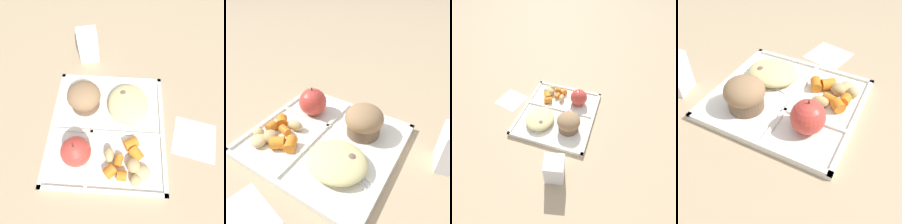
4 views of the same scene
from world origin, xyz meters
TOP-DOWN VIEW (x-y plane):
  - ground at (0.00, 0.00)m, footprint 6.00×6.00m
  - lunch_tray at (-0.00, 0.00)m, footprint 0.33×0.30m
  - green_apple at (-0.08, 0.07)m, footprint 0.07×0.07m
  - bran_muffin at (0.07, 0.07)m, footprint 0.09×0.09m
  - carrot_slice_edge at (-0.12, -0.04)m, footprint 0.02×0.02m
  - carrot_slice_diagonal at (-0.09, -0.03)m, footprint 0.03×0.02m
  - carrot_slice_back at (-0.05, -0.06)m, footprint 0.04×0.04m
  - carrot_slice_tilted at (-0.07, -0.08)m, footprint 0.04×0.04m
  - carrot_slice_center at (-0.12, -0.01)m, footprint 0.04×0.04m
  - potato_chunk_large at (-0.13, -0.07)m, footprint 0.03×0.03m
  - potato_chunk_corner at (-0.10, -0.07)m, footprint 0.04×0.03m
  - potato_chunk_golden at (-0.08, -0.01)m, footprint 0.04×0.03m
  - potato_chunk_browned at (-0.12, -0.09)m, footprint 0.05×0.05m
  - egg_noodle_pile at (0.07, -0.05)m, footprint 0.13×0.11m
  - meatball_back at (0.07, -0.05)m, footprint 0.03×0.03m
  - meatball_front at (0.09, -0.07)m, footprint 0.03×0.03m
  - meatball_side at (0.07, -0.06)m, footprint 0.03×0.03m
  - meatball_center at (0.09, -0.04)m, footprint 0.03×0.03m
  - plastic_fork at (0.09, -0.04)m, footprint 0.14×0.06m
  - paper_napkin at (-0.02, -0.23)m, footprint 0.13×0.13m

SIDE VIEW (x-z plane):
  - ground at x=0.00m, z-range 0.00..0.00m
  - paper_napkin at x=-0.02m, z-range 0.00..0.00m
  - lunch_tray at x=0.00m, z-range 0.00..0.01m
  - plastic_fork at x=0.09m, z-range 0.01..0.01m
  - carrot_slice_diagonal at x=-0.09m, z-range 0.01..0.03m
  - potato_chunk_browned at x=-0.12m, z-range 0.01..0.03m
  - carrot_slice_edge at x=-0.12m, z-range 0.01..0.03m
  - potato_chunk_large at x=-0.13m, z-range 0.01..0.03m
  - carrot_slice_back at x=-0.05m, z-range 0.01..0.04m
  - potato_chunk_golden at x=-0.08m, z-range 0.01..0.04m
  - carrot_slice_center at x=-0.12m, z-range 0.01..0.04m
  - carrot_slice_tilted at x=-0.07m, z-range 0.01..0.04m
  - potato_chunk_corner at x=-0.10m, z-range 0.01..0.04m
  - meatball_side at x=0.07m, z-range 0.01..0.04m
  - meatball_front at x=0.09m, z-range 0.01..0.04m
  - meatball_back at x=0.07m, z-range 0.01..0.04m
  - meatball_center at x=0.09m, z-range 0.01..0.04m
  - egg_noodle_pile at x=0.07m, z-range 0.01..0.04m
  - green_apple at x=-0.08m, z-range 0.01..0.08m
  - bran_muffin at x=0.07m, z-range 0.01..0.08m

